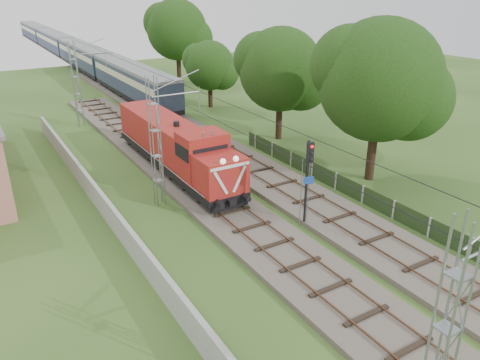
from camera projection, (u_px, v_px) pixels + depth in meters
ground at (321, 287)px, 21.42m from camera, size 140.00×140.00×0.00m
track_main at (242, 222)px, 26.88m from camera, size 4.20×70.00×0.45m
track_side at (213, 145)px, 39.52m from camera, size 4.20×80.00×0.45m
catenary at (156, 142)px, 27.93m from camera, size 3.31×70.00×8.00m
boundary_wall at (104, 205)px, 27.53m from camera, size 0.25×40.00×1.50m
fence at (394, 210)px, 27.35m from camera, size 0.12×32.00×1.20m
locomotive at (175, 145)px, 33.42m from camera, size 2.84×16.22×4.12m
coach_rake at (68, 47)px, 81.11m from camera, size 3.03×90.25×3.50m
signal_post at (308, 169)px, 25.35m from camera, size 0.55×0.44×5.13m
tree_a at (381, 82)px, 30.60m from camera, size 8.50×8.10×11.02m
tree_b at (282, 70)px, 39.53m from camera, size 7.44×7.09×9.65m
tree_c at (210, 66)px, 50.67m from camera, size 5.60×5.33×7.26m
tree_d at (178, 30)px, 63.39m from camera, size 8.52×8.11×11.04m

